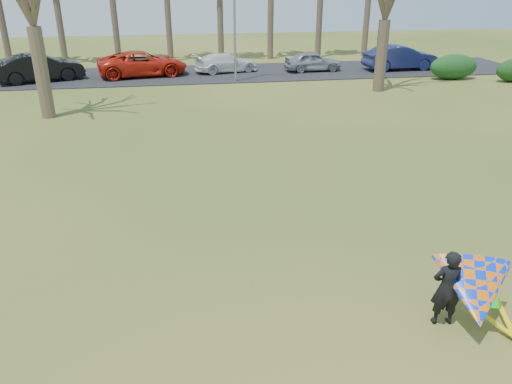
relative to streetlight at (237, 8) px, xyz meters
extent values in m
plane|color=#275011|center=(-2.16, -22.00, -4.46)|extent=(100.00, 100.00, 0.00)
cube|color=black|center=(-2.16, 3.00, -4.43)|extent=(46.00, 7.00, 0.06)
cylinder|color=#4E3F2F|center=(-12.16, 9.00, 0.04)|extent=(0.48, 0.48, 9.00)
cylinder|color=#4A392C|center=(-0.16, 9.00, 0.04)|extent=(0.48, 0.48, 9.00)
cylinder|color=#4B3D2D|center=(-10.16, -7.00, -2.36)|extent=(0.64, 0.64, 4.20)
cylinder|color=#47382A|center=(7.84, -4.00, -2.47)|extent=(0.64, 0.64, 3.99)
cylinder|color=gray|center=(-0.16, 0.00, -0.46)|extent=(0.16, 0.16, 8.00)
ellipsoid|color=#153B18|center=(13.99, -1.43, -3.66)|extent=(3.20, 1.45, 1.60)
imported|color=black|center=(-12.39, 2.03, -3.55)|extent=(5.51, 3.53, 1.71)
imported|color=red|center=(-6.05, 2.78, -3.59)|extent=(6.22, 3.68, 1.62)
imported|color=white|center=(-0.40, 3.30, -3.77)|extent=(4.69, 2.77, 1.28)
imported|color=gray|center=(5.66, 2.69, -3.74)|extent=(3.98, 1.74, 1.33)
imported|color=navy|center=(11.92, 2.19, -3.56)|extent=(5.21, 2.00, 1.69)
imported|color=black|center=(0.83, -24.52, -3.65)|extent=(0.63, 0.45, 1.63)
cone|color=#0532FA|center=(1.28, -24.77, -3.61)|extent=(2.13, 2.39, 2.02)
cube|color=#0CBF19|center=(1.40, -24.85, -3.66)|extent=(0.62, 0.60, 0.24)
cube|color=yellow|center=(1.83, -25.12, -4.45)|extent=(0.85, 1.66, 0.28)
cube|color=yellow|center=(2.03, -24.92, -4.45)|extent=(0.56, 1.76, 0.22)
camera|label=1|loc=(-4.14, -31.88, 1.93)|focal=35.00mm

